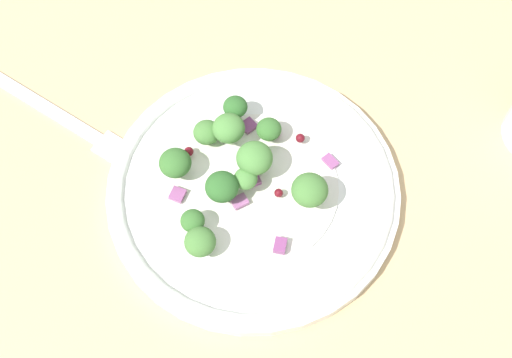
{
  "coord_description": "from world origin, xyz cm",
  "views": [
    {
      "loc": [
        -2.21,
        22.33,
        50.67
      ],
      "look_at": [
        -0.22,
        -2.57,
        2.7
      ],
      "focal_mm": 46.75,
      "sensor_mm": 36.0,
      "label": 1
    }
  ],
  "objects_px": {
    "broccoli_floret_0": "(246,179)",
    "broccoli_floret_2": "(235,107)",
    "fork": "(61,116)",
    "plate": "(256,189)",
    "broccoli_floret_1": "(254,159)"
  },
  "relations": [
    {
      "from": "broccoli_floret_0",
      "to": "broccoli_floret_2",
      "type": "relative_size",
      "value": 0.92
    },
    {
      "from": "broccoli_floret_0",
      "to": "broccoli_floret_1",
      "type": "distance_m",
      "value": 0.02
    },
    {
      "from": "plate",
      "to": "broccoli_floret_2",
      "type": "relative_size",
      "value": 11.5
    },
    {
      "from": "broccoli_floret_0",
      "to": "fork",
      "type": "distance_m",
      "value": 0.19
    },
    {
      "from": "broccoli_floret_1",
      "to": "broccoli_floret_0",
      "type": "bearing_deg",
      "value": 69.68
    },
    {
      "from": "broccoli_floret_2",
      "to": "fork",
      "type": "distance_m",
      "value": 0.16
    },
    {
      "from": "broccoli_floret_2",
      "to": "broccoli_floret_1",
      "type": "bearing_deg",
      "value": 111.57
    },
    {
      "from": "broccoli_floret_2",
      "to": "plate",
      "type": "bearing_deg",
      "value": 109.34
    },
    {
      "from": "plate",
      "to": "fork",
      "type": "height_order",
      "value": "plate"
    },
    {
      "from": "broccoli_floret_2",
      "to": "broccoli_floret_0",
      "type": "bearing_deg",
      "value": 102.26
    },
    {
      "from": "broccoli_floret_2",
      "to": "fork",
      "type": "relative_size",
      "value": 0.12
    },
    {
      "from": "plate",
      "to": "fork",
      "type": "distance_m",
      "value": 0.19
    },
    {
      "from": "fork",
      "to": "plate",
      "type": "bearing_deg",
      "value": 161.0
    },
    {
      "from": "broccoli_floret_0",
      "to": "broccoli_floret_2",
      "type": "bearing_deg",
      "value": -77.74
    },
    {
      "from": "broccoli_floret_1",
      "to": "broccoli_floret_2",
      "type": "bearing_deg",
      "value": -68.43
    }
  ]
}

